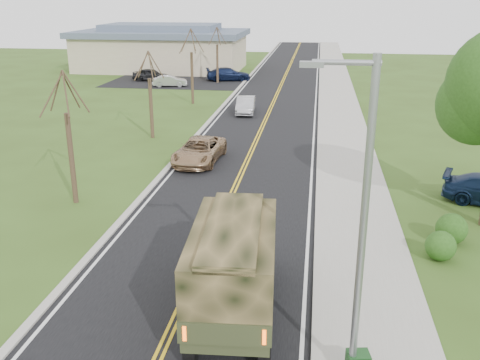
# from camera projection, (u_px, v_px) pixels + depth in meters

# --- Properties ---
(ground) EXTENTS (160.00, 160.00, 0.00)m
(ground) POSITION_uv_depth(u_px,v_px,m) (162.00, 350.00, 14.48)
(ground) COLOR #324717
(ground) RESTS_ON ground
(road) EXTENTS (8.00, 120.00, 0.01)m
(road) POSITION_uv_depth(u_px,v_px,m) (277.00, 94.00, 51.87)
(road) COLOR black
(road) RESTS_ON ground
(curb_right) EXTENTS (0.30, 120.00, 0.12)m
(curb_right) POSITION_uv_depth(u_px,v_px,m) (320.00, 94.00, 51.29)
(curb_right) COLOR #9E998E
(curb_right) RESTS_ON ground
(sidewalk_right) EXTENTS (3.20, 120.00, 0.10)m
(sidewalk_right) POSITION_uv_depth(u_px,v_px,m) (339.00, 95.00, 51.06)
(sidewalk_right) COLOR #9E998E
(sidewalk_right) RESTS_ON ground
(curb_left) EXTENTS (0.30, 120.00, 0.10)m
(curb_left) POSITION_uv_depth(u_px,v_px,m) (235.00, 92.00, 52.42)
(curb_left) COLOR #9E998E
(curb_left) RESTS_ON ground
(street_light) EXTENTS (1.65, 0.22, 8.00)m
(street_light) POSITION_uv_depth(u_px,v_px,m) (360.00, 216.00, 11.89)
(street_light) COLOR gray
(street_light) RESTS_ON ground
(bare_tree_a) EXTENTS (1.93, 2.26, 6.08)m
(bare_tree_a) POSITION_uv_depth(u_px,v_px,m) (70.00, 148.00, 23.91)
(bare_tree_a) COLOR #38281C
(bare_tree_a) RESTS_ON ground
(bare_tree_b) EXTENTS (1.83, 2.14, 5.73)m
(bare_tree_b) POSITION_uv_depth(u_px,v_px,m) (151.00, 101.00, 35.18)
(bare_tree_b) COLOR #38281C
(bare_tree_b) RESTS_ON ground
(bare_tree_c) EXTENTS (2.04, 2.39, 6.42)m
(bare_tree_c) POSITION_uv_depth(u_px,v_px,m) (192.00, 72.00, 46.30)
(bare_tree_c) COLOR #38281C
(bare_tree_c) RESTS_ON ground
(bare_tree_d) EXTENTS (1.88, 2.20, 5.91)m
(bare_tree_d) POSITION_uv_depth(u_px,v_px,m) (217.00, 59.00, 57.60)
(bare_tree_d) COLOR #38281C
(bare_tree_d) RESTS_ON ground
(commercial_building) EXTENTS (25.50, 21.50, 5.65)m
(commercial_building) POSITION_uv_depth(u_px,v_px,m) (162.00, 48.00, 68.09)
(commercial_building) COLOR tan
(commercial_building) RESTS_ON ground
(military_truck) EXTENTS (2.66, 6.59, 3.22)m
(military_truck) POSITION_uv_depth(u_px,v_px,m) (235.00, 260.00, 15.47)
(military_truck) COLOR black
(military_truck) RESTS_ON ground
(suv_champagne) EXTENTS (2.57, 5.05, 1.37)m
(suv_champagne) POSITION_uv_depth(u_px,v_px,m) (199.00, 151.00, 30.51)
(suv_champagne) COLOR #9D7C59
(suv_champagne) RESTS_ON ground
(sedan_silver) EXTENTS (1.70, 4.13, 1.33)m
(sedan_silver) POSITION_uv_depth(u_px,v_px,m) (246.00, 105.00, 43.15)
(sedan_silver) COLOR #B1B1B6
(sedan_silver) RESTS_ON ground
(lot_car_dark) EXTENTS (4.14, 1.88, 1.38)m
(lot_car_dark) POSITION_uv_depth(u_px,v_px,m) (151.00, 75.00, 59.36)
(lot_car_dark) COLOR black
(lot_car_dark) RESTS_ON ground
(lot_car_silver) EXTENTS (3.77, 1.97, 1.18)m
(lot_car_silver) POSITION_uv_depth(u_px,v_px,m) (170.00, 81.00, 55.78)
(lot_car_silver) COLOR #ACACB1
(lot_car_silver) RESTS_ON ground
(lot_car_navy) EXTENTS (5.27, 3.20, 1.43)m
(lot_car_navy) POSITION_uv_depth(u_px,v_px,m) (228.00, 74.00, 59.66)
(lot_car_navy) COLOR #0E1733
(lot_car_navy) RESTS_ON ground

